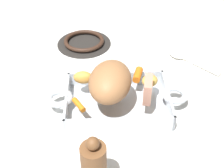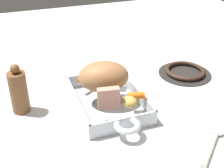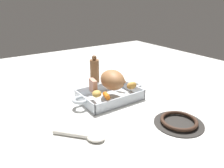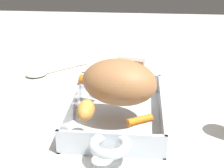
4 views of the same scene
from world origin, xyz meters
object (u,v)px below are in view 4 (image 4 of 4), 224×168
(pork_roast, at_px, (119,82))
(serving_spoon, at_px, (48,71))
(baby_carrot_southeast, at_px, (140,120))
(roasting_dish, at_px, (117,111))
(roast_slice_thick, at_px, (130,72))
(potato_corner, at_px, (86,110))
(baby_carrot_long, at_px, (90,81))
(potato_halved, at_px, (106,75))

(pork_roast, height_order, serving_spoon, pork_roast)
(baby_carrot_southeast, bearing_deg, roasting_dish, 25.68)
(roast_slice_thick, xyz_separation_m, potato_corner, (-0.17, 0.08, -0.01))
(pork_roast, xyz_separation_m, baby_carrot_long, (0.08, 0.07, -0.04))
(roast_slice_thick, distance_m, baby_carrot_southeast, 0.19)
(baby_carrot_long, relative_size, potato_corner, 0.95)
(roasting_dish, distance_m, potato_halved, 0.11)
(pork_roast, relative_size, potato_corner, 2.86)
(pork_roast, distance_m, roast_slice_thick, 0.10)
(roast_slice_thick, height_order, serving_spoon, roast_slice_thick)
(roast_slice_thick, bearing_deg, serving_spoon, 55.26)
(pork_roast, distance_m, baby_carrot_long, 0.12)
(potato_halved, bearing_deg, serving_spoon, 50.37)
(roast_slice_thick, xyz_separation_m, baby_carrot_southeast, (-0.18, -0.03, -0.02))
(potato_halved, bearing_deg, baby_carrot_southeast, -157.04)
(pork_roast, height_order, potato_halved, pork_roast)
(potato_corner, xyz_separation_m, potato_halved, (0.19, -0.02, -0.00))
(baby_carrot_long, height_order, serving_spoon, baby_carrot_long)
(roast_slice_thick, bearing_deg, baby_carrot_long, 99.64)
(baby_carrot_southeast, bearing_deg, serving_spoon, 37.61)
(baby_carrot_long, height_order, potato_halved, potato_halved)
(pork_roast, bearing_deg, roast_slice_thick, -10.34)
(pork_roast, xyz_separation_m, potato_corner, (-0.08, 0.06, -0.03))
(potato_corner, bearing_deg, serving_spoon, 26.30)
(baby_carrot_long, bearing_deg, pork_roast, -138.40)
(baby_carrot_southeast, relative_size, potato_corner, 0.91)
(baby_carrot_southeast, xyz_separation_m, serving_spoon, (0.35, 0.27, -0.05))
(roasting_dish, height_order, potato_corner, potato_corner)
(roast_slice_thick, bearing_deg, roasting_dish, 162.95)
(baby_carrot_long, bearing_deg, baby_carrot_southeast, -144.76)
(roast_slice_thick, height_order, potato_halved, roast_slice_thick)
(potato_halved, bearing_deg, baby_carrot_long, 130.97)
(potato_halved, bearing_deg, roasting_dish, -160.24)
(roast_slice_thick, xyz_separation_m, baby_carrot_long, (-0.02, 0.09, -0.02))
(pork_roast, bearing_deg, roasting_dish, 16.35)
(roasting_dish, bearing_deg, roast_slice_thick, -17.05)
(pork_roast, xyz_separation_m, baby_carrot_southeast, (-0.08, -0.04, -0.04))
(pork_roast, distance_m, baby_carrot_southeast, 0.10)
(roasting_dish, height_order, pork_roast, pork_roast)
(roast_slice_thick, relative_size, potato_halved, 1.31)
(baby_carrot_southeast, height_order, potato_corner, potato_corner)
(pork_roast, bearing_deg, baby_carrot_long, 41.60)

